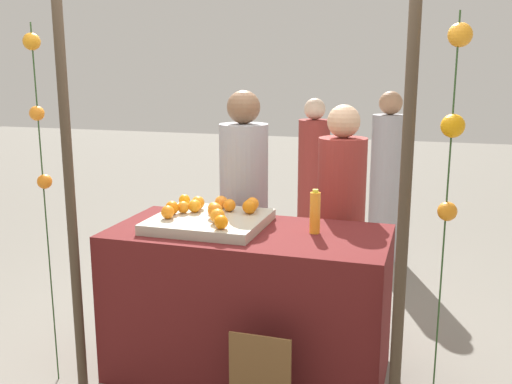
# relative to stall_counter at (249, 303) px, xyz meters

# --- Properties ---
(ground_plane) EXTENTS (24.00, 24.00, 0.00)m
(ground_plane) POSITION_rel_stall_counter_xyz_m (0.00, 0.00, -0.45)
(ground_plane) COLOR gray
(stall_counter) EXTENTS (1.63, 0.79, 0.91)m
(stall_counter) POSITION_rel_stall_counter_xyz_m (0.00, 0.00, 0.00)
(stall_counter) COLOR #5B1919
(stall_counter) RESTS_ON ground_plane
(orange_tray) EXTENTS (0.66, 0.61, 0.06)m
(orange_tray) POSITION_rel_stall_counter_xyz_m (-0.25, 0.02, 0.48)
(orange_tray) COLOR #B2AD99
(orange_tray) RESTS_ON stall_counter
(orange_0) EXTENTS (0.08, 0.08, 0.08)m
(orange_0) POSITION_rel_stall_counter_xyz_m (-0.38, 0.09, 0.55)
(orange_0) COLOR orange
(orange_0) RESTS_ON orange_tray
(orange_1) EXTENTS (0.09, 0.09, 0.09)m
(orange_1) POSITION_rel_stall_counter_xyz_m (-0.21, -0.00, 0.56)
(orange_1) COLOR orange
(orange_1) RESTS_ON orange_tray
(orange_2) EXTENTS (0.08, 0.08, 0.08)m
(orange_2) POSITION_rel_stall_counter_xyz_m (-0.09, -0.21, 0.55)
(orange_2) COLOR orange
(orange_2) RESTS_ON orange_tray
(orange_3) EXTENTS (0.07, 0.07, 0.07)m
(orange_3) POSITION_rel_stall_counter_xyz_m (-0.25, 0.09, 0.55)
(orange_3) COLOR orange
(orange_3) RESTS_ON orange_tray
(orange_4) EXTENTS (0.07, 0.07, 0.07)m
(orange_4) POSITION_rel_stall_counter_xyz_m (-0.51, 0.24, 0.55)
(orange_4) COLOR orange
(orange_4) RESTS_ON orange_tray
(orange_5) EXTENTS (0.08, 0.08, 0.08)m
(orange_5) POSITION_rel_stall_counter_xyz_m (-0.47, -0.10, 0.55)
(orange_5) COLOR orange
(orange_5) RESTS_ON orange_tray
(orange_6) EXTENTS (0.09, 0.09, 0.09)m
(orange_6) POSITION_rel_stall_counter_xyz_m (-0.15, -0.11, 0.56)
(orange_6) COLOR orange
(orange_6) RESTS_ON orange_tray
(orange_7) EXTENTS (0.08, 0.08, 0.08)m
(orange_7) POSITION_rel_stall_counter_xyz_m (-0.18, 0.17, 0.55)
(orange_7) COLOR orange
(orange_7) RESTS_ON orange_tray
(orange_8) EXTENTS (0.08, 0.08, 0.08)m
(orange_8) POSITION_rel_stall_counter_xyz_m (-0.49, 0.01, 0.55)
(orange_8) COLOR orange
(orange_8) RESTS_ON orange_tray
(orange_9) EXTENTS (0.08, 0.08, 0.08)m
(orange_9) POSITION_rel_stall_counter_xyz_m (-0.39, 0.17, 0.55)
(orange_9) COLOR orange
(orange_9) RESTS_ON orange_tray
(orange_10) EXTENTS (0.09, 0.09, 0.09)m
(orange_10) POSITION_rel_stall_counter_xyz_m (-0.04, 0.16, 0.56)
(orange_10) COLOR orange
(orange_10) RESTS_ON orange_tray
(orange_11) EXTENTS (0.08, 0.08, 0.08)m
(orange_11) POSITION_rel_stall_counter_xyz_m (-0.26, 0.23, 0.55)
(orange_11) COLOR orange
(orange_11) RESTS_ON orange_tray
(orange_12) EXTENTS (0.07, 0.07, 0.07)m
(orange_12) POSITION_rel_stall_counter_xyz_m (-0.44, 0.05, 0.55)
(orange_12) COLOR orange
(orange_12) RESTS_ON orange_tray
(orange_13) EXTENTS (0.08, 0.08, 0.08)m
(orange_13) POSITION_rel_stall_counter_xyz_m (-0.05, 0.25, 0.55)
(orange_13) COLOR orange
(orange_13) RESTS_ON orange_tray
(juice_bottle) EXTENTS (0.06, 0.06, 0.26)m
(juice_bottle) POSITION_rel_stall_counter_xyz_m (0.38, 0.06, 0.58)
(juice_bottle) COLOR orange
(juice_bottle) RESTS_ON stall_counter
(vendor_left) EXTENTS (0.34, 0.34, 1.69)m
(vendor_left) POSITION_rel_stall_counter_xyz_m (-0.24, 0.66, 0.33)
(vendor_left) COLOR #99999E
(vendor_left) RESTS_ON ground_plane
(vendor_right) EXTENTS (0.32, 0.32, 1.61)m
(vendor_right) POSITION_rel_stall_counter_xyz_m (0.44, 0.67, 0.29)
(vendor_right) COLOR maroon
(vendor_right) RESTS_ON ground_plane
(crowd_person_0) EXTENTS (0.31, 0.31, 1.55)m
(crowd_person_0) POSITION_rel_stall_counter_xyz_m (-0.12, 2.47, 0.27)
(crowd_person_0) COLOR maroon
(crowd_person_0) RESTS_ON ground_plane
(crowd_person_1) EXTENTS (0.33, 0.33, 1.62)m
(crowd_person_1) POSITION_rel_stall_counter_xyz_m (0.60, 2.46, 0.30)
(crowd_person_1) COLOR #99999E
(crowd_person_1) RESTS_ON ground_plane
(canopy_post_left) EXTENTS (0.06, 0.06, 2.21)m
(canopy_post_left) POSITION_rel_stall_counter_xyz_m (-0.90, -0.43, 0.65)
(canopy_post_left) COLOR #473828
(canopy_post_left) RESTS_ON ground_plane
(canopy_post_right) EXTENTS (0.06, 0.06, 2.21)m
(canopy_post_right) POSITION_rel_stall_counter_xyz_m (0.90, -0.43, 0.65)
(canopy_post_right) COLOR #473828
(canopy_post_right) RESTS_ON ground_plane
(garland_strand_left) EXTENTS (0.10, 0.09, 2.08)m
(garland_strand_left) POSITION_rel_stall_counter_xyz_m (-1.08, -0.42, 1.15)
(garland_strand_left) COLOR #2D4C23
(garland_strand_left) RESTS_ON ground_plane
(garland_strand_right) EXTENTS (0.11, 0.12, 2.08)m
(garland_strand_right) POSITION_rel_stall_counter_xyz_m (1.08, -0.47, 1.17)
(garland_strand_right) COLOR #2D4C23
(garland_strand_right) RESTS_ON ground_plane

